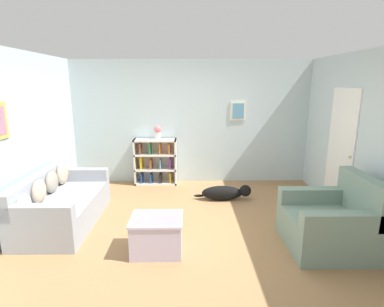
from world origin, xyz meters
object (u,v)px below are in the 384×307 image
Objects in this scene: recliner_chair at (332,223)px; vase at (158,132)px; couch at (61,204)px; coffee_table at (157,234)px; bookshelf at (156,162)px; dog at (226,193)px.

recliner_chair is 3.71m from vase.
recliner_chair reaches higher than couch.
vase is at bearing 94.92° from coffee_table.
bookshelf is at bearing 134.56° from recliner_chair.
vase reaches higher than dog.
couch is 2.43m from vase.
couch is at bearing -125.60° from vase.
recliner_chair is 0.97× the size of dog.
coffee_table is (-2.29, -0.09, -0.09)m from recliner_chair.
bookshelf and recliner_chair have the same top height.
couch is 1.68× the size of dog.
coffee_table is at bearing -85.08° from vase.
coffee_table is (1.56, -0.84, -0.05)m from couch.
couch is 2.73× the size of coffee_table.
vase is (-0.23, 2.70, 0.88)m from coffee_table.
dog is (-1.19, 1.65, -0.20)m from recliner_chair.
recliner_chair reaches higher than dog.
vase is at bearing 54.40° from couch.
couch reaches higher than coffee_table.
couch is at bearing -161.28° from dog.
bookshelf reaches higher than couch.
recliner_chair reaches higher than coffee_table.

